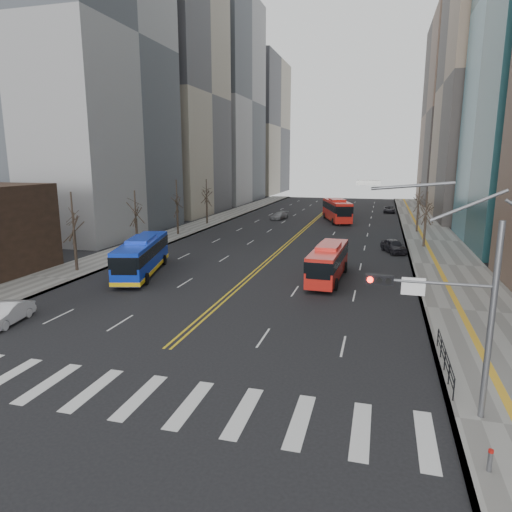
% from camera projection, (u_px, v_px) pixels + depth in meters
% --- Properties ---
extents(ground, '(220.00, 220.00, 0.00)m').
position_uv_depth(ground, '(116.00, 393.00, 20.24)').
color(ground, black).
extents(sidewalk_right, '(7.00, 130.00, 0.15)m').
position_uv_depth(sidewalk_right, '(433.00, 241.00, 58.15)').
color(sidewalk_right, slate).
rests_on(sidewalk_right, ground).
extents(sidewalk_left, '(5.00, 130.00, 0.15)m').
position_uv_depth(sidewalk_left, '(187.00, 230.00, 66.96)').
color(sidewalk_left, slate).
rests_on(sidewalk_left, ground).
extents(crosswalk, '(26.70, 4.00, 0.01)m').
position_uv_depth(crosswalk, '(116.00, 393.00, 20.24)').
color(crosswalk, silver).
rests_on(crosswalk, ground).
extents(centerline, '(0.55, 100.00, 0.01)m').
position_uv_depth(centerline, '(309.00, 225.00, 72.13)').
color(centerline, gold).
rests_on(centerline, ground).
extents(office_towers, '(83.00, 134.00, 58.00)m').
position_uv_depth(office_towers, '(325.00, 80.00, 79.91)').
color(office_towers, gray).
rests_on(office_towers, ground).
extents(signal_mast, '(5.37, 0.37, 9.39)m').
position_uv_depth(signal_mast, '(452.00, 300.00, 17.56)').
color(signal_mast, slate).
rests_on(signal_mast, ground).
extents(pedestrian_railing, '(0.06, 6.06, 1.02)m').
position_uv_depth(pedestrian_railing, '(445.00, 357.00, 22.03)').
color(pedestrian_railing, black).
rests_on(pedestrian_railing, sidewalk_right).
extents(street_trees, '(35.20, 47.20, 7.60)m').
position_uv_depth(street_trees, '(222.00, 206.00, 53.70)').
color(street_trees, '#33271F').
rests_on(street_trees, ground).
extents(blue_bus, '(5.35, 11.72, 3.36)m').
position_uv_depth(blue_bus, '(142.00, 255.00, 41.12)').
color(blue_bus, '#0D2FC3').
rests_on(blue_bus, ground).
extents(red_bus_near, '(2.79, 9.79, 3.12)m').
position_uv_depth(red_bus_near, '(328.00, 260.00, 39.02)').
color(red_bus_near, red).
rests_on(red_bus_near, ground).
extents(red_bus_far, '(6.13, 12.31, 3.79)m').
position_uv_depth(red_bus_far, '(337.00, 209.00, 76.57)').
color(red_bus_far, red).
rests_on(red_bus_far, ground).
extents(car_white, '(1.99, 4.17, 1.32)m').
position_uv_depth(car_white, '(7.00, 314.00, 28.74)').
color(car_white, silver).
rests_on(car_white, ground).
extents(car_dark_mid, '(3.19, 4.74, 1.50)m').
position_uv_depth(car_dark_mid, '(394.00, 246.00, 50.89)').
color(car_dark_mid, black).
rests_on(car_dark_mid, ground).
extents(car_silver, '(2.81, 4.76, 1.30)m').
position_uv_depth(car_silver, '(279.00, 216.00, 79.46)').
color(car_silver, gray).
rests_on(car_silver, ground).
extents(car_dark_far, '(2.19, 4.63, 1.28)m').
position_uv_depth(car_dark_far, '(389.00, 209.00, 89.52)').
color(car_dark_far, black).
rests_on(car_dark_far, ground).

